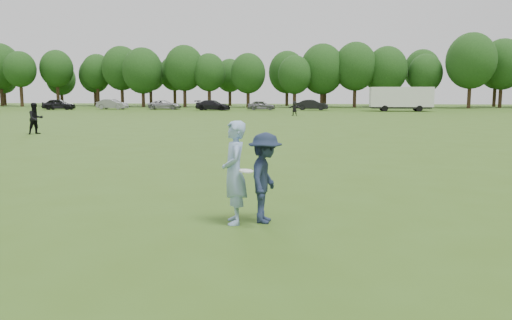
% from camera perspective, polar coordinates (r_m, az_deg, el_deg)
% --- Properties ---
extents(ground, '(200.00, 200.00, 0.00)m').
position_cam_1_polar(ground, '(10.17, -4.62, -6.65)').
color(ground, '#375618').
rests_on(ground, ground).
extents(thrower, '(0.64, 0.82, 1.99)m').
position_cam_1_polar(thrower, '(9.58, -2.49, -1.45)').
color(thrower, '#8AA9D6').
rests_on(thrower, ground).
extents(defender, '(0.76, 1.19, 1.76)m').
position_cam_1_polar(defender, '(9.67, 1.04, -2.05)').
color(defender, '#1B253C').
rests_on(defender, ground).
extents(player_far_a, '(1.12, 1.17, 1.89)m').
position_cam_1_polar(player_far_a, '(33.02, -23.89, 4.36)').
color(player_far_a, black).
rests_on(player_far_a, ground).
extents(player_far_d, '(1.55, 0.81, 1.59)m').
position_cam_1_polar(player_far_d, '(54.14, 4.42, 5.91)').
color(player_far_d, black).
rests_on(player_far_d, ground).
extents(car_a, '(4.71, 2.25, 1.55)m').
position_cam_1_polar(car_a, '(77.68, -21.60, 5.94)').
color(car_a, black).
rests_on(car_a, ground).
extents(car_b, '(4.71, 2.02, 1.51)m').
position_cam_1_polar(car_b, '(77.01, -16.10, 6.15)').
color(car_b, gray).
rests_on(car_b, ground).
extents(car_c, '(4.99, 2.67, 1.33)m').
position_cam_1_polar(car_c, '(74.46, -10.38, 6.21)').
color(car_c, '#9C9CA0').
rests_on(car_c, ground).
extents(car_d, '(5.11, 2.61, 1.42)m').
position_cam_1_polar(car_d, '(70.31, -4.94, 6.26)').
color(car_d, black).
rests_on(car_d, ground).
extents(car_e, '(4.04, 1.83, 1.35)m').
position_cam_1_polar(car_e, '(70.85, 0.62, 6.27)').
color(car_e, slate).
rests_on(car_e, ground).
extents(car_f, '(4.58, 1.99, 1.47)m').
position_cam_1_polar(car_f, '(70.92, 6.44, 6.27)').
color(car_f, black).
rests_on(car_f, ground).
extents(disc_in_play, '(0.32, 0.32, 0.06)m').
position_cam_1_polar(disc_in_play, '(9.32, -1.13, -1.26)').
color(disc_in_play, white).
rests_on(disc_in_play, ground).
extents(cargo_trailer, '(9.00, 2.75, 3.20)m').
position_cam_1_polar(cargo_trailer, '(69.20, 16.23, 6.84)').
color(cargo_trailer, white).
rests_on(cargo_trailer, ground).
extents(treeline, '(130.35, 18.39, 11.74)m').
position_cam_1_polar(treeline, '(86.64, 7.55, 10.17)').
color(treeline, '#332114').
rests_on(treeline, ground).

